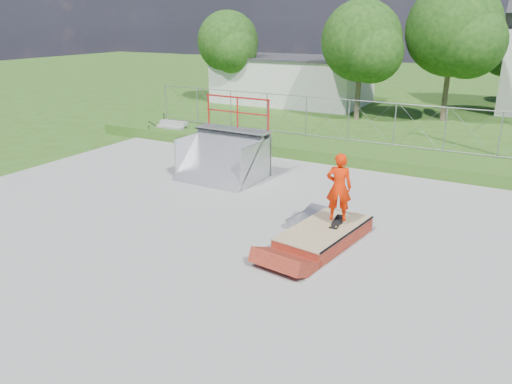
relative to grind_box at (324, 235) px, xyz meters
The scene contains 15 objects.
ground 2.84m from the grind_box, 157.67° to the right, with size 120.00×120.00×0.00m, color #315317.
concrete_pad 2.84m from the grind_box, 157.67° to the right, with size 20.00×16.00×0.04m, color #989895.
grass_berm 8.82m from the grind_box, 107.28° to the left, with size 24.00×3.00×0.50m, color #315317.
grind_box is the anchor object (origin of this frame).
quarter_pipe 6.41m from the grind_box, 147.91° to the left, with size 2.86×2.42×2.86m, color #A2A6AA, non-canonical shape.
flat_bank_ramp 0.90m from the grind_box, 122.73° to the left, with size 1.32×1.41×0.40m, color #A2A6AA, non-canonical shape.
skateboard 0.50m from the grind_box, 62.87° to the left, with size 0.22×0.80×0.02m, color black.
skater 1.24m from the grind_box, 62.87° to the left, with size 0.66×0.43×1.81m, color red.
concrete_stairs 13.48m from the grind_box, 145.56° to the left, with size 1.50×1.60×0.80m, color #989895, non-canonical shape.
chain_link_fence 9.85m from the grind_box, 105.54° to the left, with size 20.00×0.06×1.80m, color gray, non-canonical shape.
utility_building_flat 23.50m from the grind_box, 116.91° to the left, with size 10.00×6.00×3.00m, color white.
tree_left_near 17.78m from the grind_box, 104.62° to the left, with size 4.76×4.48×6.65m.
tree_center 19.30m from the grind_box, 89.50° to the left, with size 5.44×5.12×7.60m.
tree_left_far 23.94m from the grind_box, 127.47° to the left, with size 4.42×4.16×6.18m.
tree_back_mid 27.12m from the grind_box, 84.47° to the left, with size 4.08×3.84×5.70m.
Camera 1 is at (6.80, -10.27, 5.56)m, focal length 35.00 mm.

